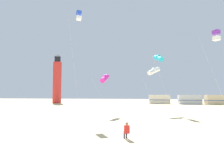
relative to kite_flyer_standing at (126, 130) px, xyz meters
name	(u,v)px	position (x,y,z in m)	size (l,w,h in m)	color
kite_flyer_standing	(126,130)	(0.00, 0.00, 0.00)	(0.45, 0.56, 1.16)	red
kite_box_violet	(216,35)	(9.73, 8.07, 8.94)	(2.50, 2.50, 10.14)	silver
kite_tube_magenta	(105,78)	(-3.48, 12.04, 4.70)	(3.04, 3.00, 6.02)	silver
kite_tube_cyan	(158,58)	(4.37, 14.25, 7.89)	(3.03, 3.18, 9.21)	silver
kite_tube_white	(154,71)	(3.74, 14.99, 6.05)	(3.21, 3.20, 7.37)	silver
kite_box_blue	(79,16)	(-6.51, 9.31, 12.72)	(1.95, 1.65, 13.95)	silver
lighthouse_distant	(57,80)	(-25.01, 42.78, 7.22)	(2.80, 2.80, 16.80)	red
rv_van_cream	(159,99)	(8.90, 43.26, 0.78)	(6.59, 2.78, 2.80)	beige
rv_van_silver	(190,100)	(17.40, 41.20, 0.78)	(6.50, 2.51, 2.80)	#B7BABF
rv_van_tan	(217,100)	(24.79, 40.43, 0.78)	(6.48, 2.46, 2.80)	#C6B28C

